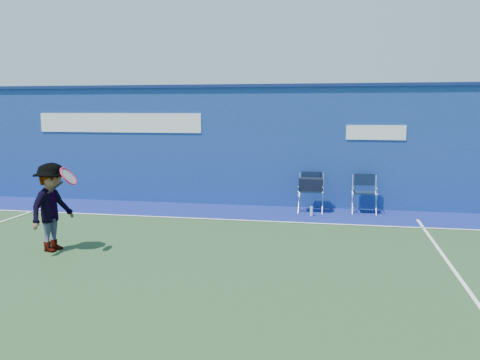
% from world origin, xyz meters
% --- Properties ---
extents(ground, '(80.00, 80.00, 0.00)m').
position_xyz_m(ground, '(0.00, 0.00, 0.00)').
color(ground, '#274424').
rests_on(ground, ground).
extents(stadium_wall, '(24.00, 0.50, 3.08)m').
position_xyz_m(stadium_wall, '(-0.00, 5.20, 1.55)').
color(stadium_wall, navy).
rests_on(stadium_wall, ground).
extents(out_of_bounds_strip, '(24.00, 1.80, 0.01)m').
position_xyz_m(out_of_bounds_strip, '(0.00, 4.10, 0.00)').
color(out_of_bounds_strip, navy).
rests_on(out_of_bounds_strip, ground).
extents(court_lines, '(24.00, 12.00, 0.01)m').
position_xyz_m(court_lines, '(0.00, 0.60, 0.01)').
color(court_lines, white).
rests_on(court_lines, out_of_bounds_strip).
extents(directors_chair_left, '(0.57, 0.53, 0.96)m').
position_xyz_m(directors_chair_left, '(2.10, 4.48, 0.41)').
color(directors_chair_left, silver).
rests_on(directors_chair_left, ground).
extents(directors_chair_right, '(0.55, 0.49, 0.91)m').
position_xyz_m(directors_chair_right, '(3.36, 4.59, 0.29)').
color(directors_chair_right, silver).
rests_on(directors_chair_right, ground).
extents(water_bottle, '(0.07, 0.07, 0.23)m').
position_xyz_m(water_bottle, '(2.15, 4.00, 0.11)').
color(water_bottle, silver).
rests_on(water_bottle, ground).
extents(tennis_player, '(0.89, 1.07, 1.55)m').
position_xyz_m(tennis_player, '(-2.14, 0.23, 0.78)').
color(tennis_player, '#EA4738').
rests_on(tennis_player, ground).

